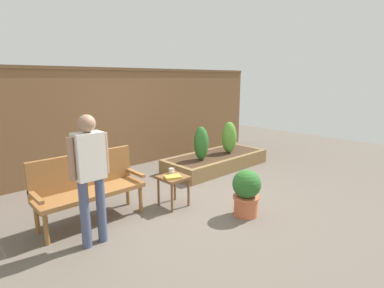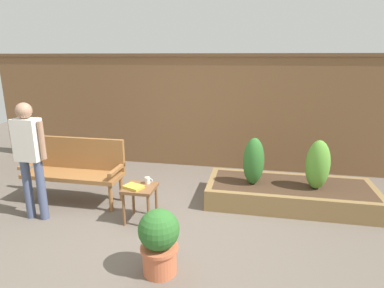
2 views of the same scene
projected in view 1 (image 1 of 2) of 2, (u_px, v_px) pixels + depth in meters
The scene contains 11 objects.
ground_plane at pixel (199, 204), 4.70m from camera, with size 14.00×14.00×0.00m, color #60564C.
fence_back at pixel (114, 119), 6.32m from camera, with size 8.40×0.14×2.16m.
garden_bench at pixel (88, 183), 4.09m from camera, with size 1.44×0.48×0.94m.
side_table at pixel (173, 181), 4.58m from camera, with size 0.40×0.40×0.48m.
cup_on_table at pixel (171, 171), 4.69m from camera, with size 0.11×0.07×0.09m.
book_on_table at pixel (173, 177), 4.47m from camera, with size 0.24×0.17×0.03m, color gold.
potted_boxwood at pixel (246, 191), 4.26m from camera, with size 0.41×0.41×0.68m.
raised_planter_bed at pixel (216, 161), 6.60m from camera, with size 2.40×1.00×0.30m.
shrub_near_bench at pixel (201, 143), 6.07m from camera, with size 0.30×0.30×0.69m.
shrub_far_corner at pixel (229, 137), 6.65m from camera, with size 0.33×0.33×0.70m.
person_by_bench at pixel (90, 169), 3.39m from camera, with size 0.47×0.20×1.56m.
Camera 1 is at (-3.07, -3.13, 1.95)m, focal length 27.93 mm.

